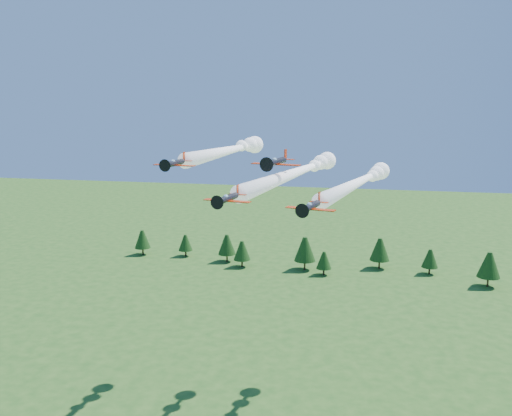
% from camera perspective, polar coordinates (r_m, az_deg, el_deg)
% --- Properties ---
extents(plane_lead, '(13.98, 55.34, 3.70)m').
position_cam_1_polar(plane_lead, '(103.53, 4.39, 3.70)').
color(plane_lead, black).
rests_on(plane_lead, ground).
extents(plane_left, '(9.40, 44.45, 3.70)m').
position_cam_1_polar(plane_left, '(111.69, -2.46, 5.85)').
color(plane_left, black).
rests_on(plane_left, ground).
extents(plane_right, '(15.69, 50.18, 3.70)m').
position_cam_1_polar(plane_right, '(108.27, 10.49, 2.69)').
color(plane_right, black).
rests_on(plane_right, ground).
extents(plane_slot, '(8.27, 9.08, 2.89)m').
position_cam_1_polar(plane_slot, '(92.08, 2.07, 4.63)').
color(plane_slot, black).
rests_on(plane_slot, ground).
extents(treeline, '(155.43, 20.75, 11.84)m').
position_cam_1_polar(treeline, '(198.75, 10.71, -4.52)').
color(treeline, '#382314').
rests_on(treeline, ground).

